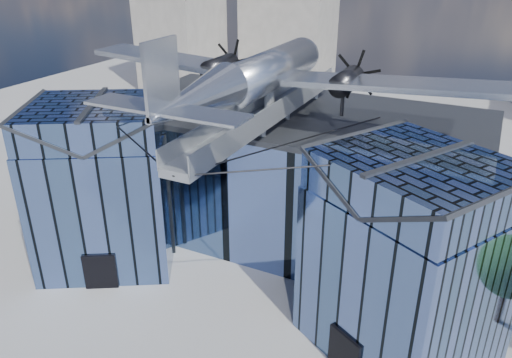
% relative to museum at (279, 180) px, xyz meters
% --- Properties ---
extents(ground_plane, '(120.00, 120.00, 0.00)m').
position_rel_museum_xyz_m(ground_plane, '(-0.00, -5.82, -5.54)').
color(ground_plane, gray).
extents(museum, '(32.88, 24.50, 17.60)m').
position_rel_museum_xyz_m(museum, '(0.00, 0.00, 0.00)').
color(museum, '#496395').
rests_on(museum, ground).
extents(bg_towers, '(77.00, 24.50, 26.00)m').
position_rel_museum_xyz_m(bg_towers, '(1.45, 44.67, 4.47)').
color(bg_towers, gray).
rests_on(bg_towers, ground).
extents(tree_plaza_w, '(4.18, 4.18, 5.29)m').
position_rel_museum_xyz_m(tree_plaza_w, '(-19.84, -4.35, -1.96)').
color(tree_plaza_w, '#331E14').
rests_on(tree_plaza_w, ground).
extents(tree_side_w, '(4.04, 4.04, 4.94)m').
position_rel_museum_xyz_m(tree_side_w, '(-20.19, 2.82, -2.20)').
color(tree_side_w, '#331E14').
rests_on(tree_side_w, ground).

